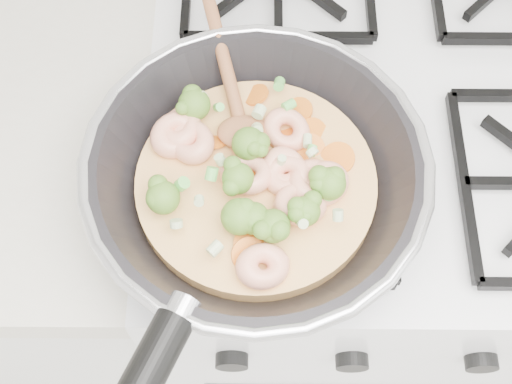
{
  "coord_description": "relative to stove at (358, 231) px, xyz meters",
  "views": [
    {
      "loc": [
        -0.17,
        1.21,
        1.55
      ],
      "look_at": [
        -0.17,
        1.53,
        0.93
      ],
      "focal_mm": 48.82,
      "sensor_mm": 36.0,
      "label": 1
    }
  ],
  "objects": [
    {
      "name": "stove",
      "position": [
        0.0,
        0.0,
        0.0
      ],
      "size": [
        0.6,
        0.6,
        0.92
      ],
      "color": "white",
      "rests_on": "ground"
    },
    {
      "name": "skillet",
      "position": [
        -0.18,
        -0.17,
        0.5
      ],
      "size": [
        0.34,
        0.64,
        0.1
      ],
      "rotation": [
        0.0,
        0.0,
        0.32
      ],
      "color": "black",
      "rests_on": "stove"
    }
  ]
}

